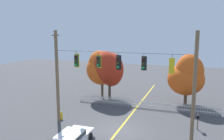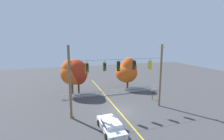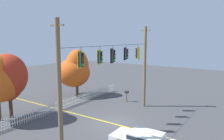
% 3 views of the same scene
% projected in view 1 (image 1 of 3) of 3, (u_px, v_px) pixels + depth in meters
% --- Properties ---
extents(ground, '(80.00, 80.00, 0.00)m').
position_uv_depth(ground, '(119.00, 130.00, 20.92)').
color(ground, '#424244').
extents(lane_centerline_stripe, '(0.16, 36.00, 0.01)m').
position_uv_depth(lane_centerline_stripe, '(119.00, 130.00, 20.92)').
color(lane_centerline_stripe, gold).
rests_on(lane_centerline_stripe, ground).
extents(signal_support_span, '(12.35, 1.10, 8.62)m').
position_uv_depth(signal_support_span, '(119.00, 81.00, 20.18)').
color(signal_support_span, brown).
rests_on(signal_support_span, ground).
extents(traffic_signal_eastbound_side, '(0.43, 0.38, 1.48)m').
position_uv_depth(traffic_signal_eastbound_side, '(76.00, 61.00, 21.25)').
color(traffic_signal_eastbound_side, black).
extents(traffic_signal_southbound_primary, '(0.43, 0.38, 1.41)m').
position_uv_depth(traffic_signal_southbound_primary, '(99.00, 61.00, 20.54)').
color(traffic_signal_southbound_primary, black).
extents(traffic_signal_northbound_primary, '(0.43, 0.38, 1.49)m').
position_uv_depth(traffic_signal_northbound_primary, '(118.00, 63.00, 19.95)').
color(traffic_signal_northbound_primary, black).
extents(traffic_signal_northbound_secondary, '(0.43, 0.38, 1.41)m').
position_uv_depth(traffic_signal_northbound_secondary, '(144.00, 63.00, 19.23)').
color(traffic_signal_northbound_secondary, black).
extents(traffic_signal_westbound_side, '(0.43, 0.38, 1.52)m').
position_uv_depth(traffic_signal_westbound_side, '(172.00, 66.00, 18.49)').
color(traffic_signal_westbound_side, black).
extents(white_picket_fence, '(17.05, 0.06, 0.98)m').
position_uv_depth(white_picket_fence, '(149.00, 104.00, 26.54)').
color(white_picket_fence, silver).
rests_on(white_picket_fence, ground).
extents(autumn_maple_near_fence, '(3.82, 3.65, 6.09)m').
position_uv_depth(autumn_maple_near_fence, '(101.00, 67.00, 29.96)').
color(autumn_maple_near_fence, brown).
rests_on(autumn_maple_near_fence, ground).
extents(autumn_maple_mid, '(3.71, 3.91, 6.06)m').
position_uv_depth(autumn_maple_mid, '(108.00, 68.00, 29.80)').
color(autumn_maple_mid, '#473828').
rests_on(autumn_maple_mid, ground).
extents(autumn_oak_far_east, '(4.18, 4.09, 5.99)m').
position_uv_depth(autumn_oak_far_east, '(188.00, 76.00, 27.26)').
color(autumn_oak_far_east, brown).
rests_on(autumn_oak_far_east, ground).
extents(parked_car, '(2.09, 4.59, 1.15)m').
position_uv_depth(parked_car, '(71.00, 139.00, 17.80)').
color(parked_car, white).
rests_on(parked_car, ground).
extents(fire_hydrant, '(0.38, 0.22, 0.77)m').
position_uv_depth(fire_hydrant, '(61.00, 115.00, 23.42)').
color(fire_hydrant, gold).
rests_on(fire_hydrant, ground).
extents(roadside_mailbox, '(0.25, 0.44, 1.35)m').
position_uv_depth(roadside_mailbox, '(198.00, 117.00, 20.87)').
color(roadside_mailbox, brown).
rests_on(roadside_mailbox, ground).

